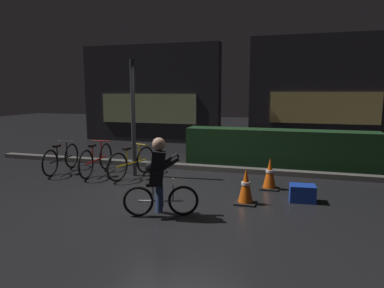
# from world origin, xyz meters

# --- Properties ---
(ground_plane) EXTENTS (40.00, 40.00, 0.00)m
(ground_plane) POSITION_xyz_m (0.00, 0.00, 0.00)
(ground_plane) COLOR black
(sidewalk_curb) EXTENTS (12.00, 0.24, 0.12)m
(sidewalk_curb) POSITION_xyz_m (0.00, 2.20, 0.06)
(sidewalk_curb) COLOR #56544F
(sidewalk_curb) RESTS_ON ground
(hedge_row) EXTENTS (4.80, 0.70, 0.97)m
(hedge_row) POSITION_xyz_m (1.80, 3.10, 0.49)
(hedge_row) COLOR #19381C
(hedge_row) RESTS_ON ground
(storefront_left) EXTENTS (5.47, 0.54, 3.70)m
(storefront_left) POSITION_xyz_m (-3.20, 6.50, 1.84)
(storefront_left) COLOR #262328
(storefront_left) RESTS_ON ground
(storefront_right) EXTENTS (5.23, 0.54, 3.91)m
(storefront_right) POSITION_xyz_m (3.16, 7.20, 1.95)
(storefront_right) COLOR #262328
(storefront_right) RESTS_ON ground
(street_post) EXTENTS (0.10, 0.10, 2.65)m
(street_post) POSITION_xyz_m (-1.37, 1.20, 1.32)
(street_post) COLOR #2D2D33
(street_post) RESTS_ON ground
(parked_bike_leftmost) EXTENTS (0.46, 1.56, 0.72)m
(parked_bike_leftmost) POSITION_xyz_m (-3.24, 1.04, 0.33)
(parked_bike_leftmost) COLOR black
(parked_bike_leftmost) RESTS_ON ground
(parked_bike_left_mid) EXTENTS (0.46, 1.66, 0.76)m
(parked_bike_left_mid) POSITION_xyz_m (-2.31, 1.10, 0.35)
(parked_bike_left_mid) COLOR black
(parked_bike_left_mid) RESTS_ON ground
(parked_bike_center_left) EXTENTS (0.53, 1.55, 0.74)m
(parked_bike_center_left) POSITION_xyz_m (-1.37, 1.07, 0.34)
(parked_bike_center_left) COLOR black
(parked_bike_center_left) RESTS_ON ground
(traffic_cone_near) EXTENTS (0.36, 0.36, 0.63)m
(traffic_cone_near) POSITION_xyz_m (1.38, -0.10, 0.31)
(traffic_cone_near) COLOR black
(traffic_cone_near) RESTS_ON ground
(traffic_cone_far) EXTENTS (0.36, 0.36, 0.64)m
(traffic_cone_far) POSITION_xyz_m (1.72, 0.95, 0.31)
(traffic_cone_far) COLOR black
(traffic_cone_far) RESTS_ON ground
(blue_crate) EXTENTS (0.46, 0.35, 0.30)m
(blue_crate) POSITION_xyz_m (2.34, 0.30, 0.15)
(blue_crate) COLOR #193DB7
(blue_crate) RESTS_ON ground
(cyclist) EXTENTS (1.14, 0.50, 1.25)m
(cyclist) POSITION_xyz_m (0.15, -1.06, 0.63)
(cyclist) COLOR black
(cyclist) RESTS_ON ground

